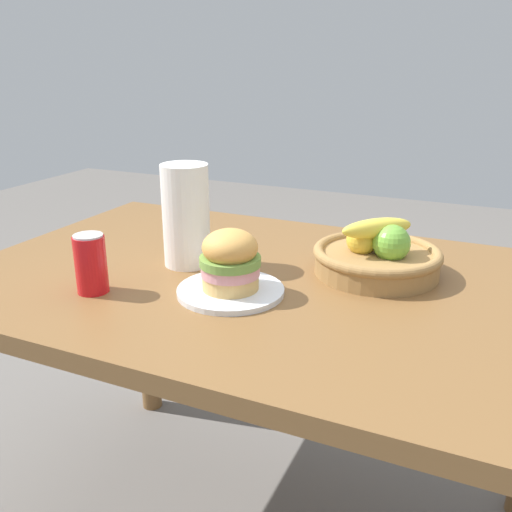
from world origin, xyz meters
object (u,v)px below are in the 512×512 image
object	(u,v)px
sandwich	(230,260)
soda_can	(91,264)
plate	(231,291)
paper_towel_roll	(186,216)
fruit_basket	(377,256)

from	to	relation	value
sandwich	soda_can	size ratio (longest dim) A/B	1.02
plate	paper_towel_roll	size ratio (longest dim) A/B	0.94
plate	paper_towel_roll	world-z (taller)	paper_towel_roll
soda_can	fruit_basket	size ratio (longest dim) A/B	0.43
plate	soda_can	world-z (taller)	soda_can
soda_can	plate	bearing A→B (deg)	22.32
fruit_basket	paper_towel_roll	bearing A→B (deg)	-163.84
soda_can	paper_towel_roll	size ratio (longest dim) A/B	0.53
fruit_basket	paper_towel_roll	xyz separation A→B (m)	(-0.43, -0.12, 0.08)
plate	soda_can	bearing A→B (deg)	-157.68
sandwich	soda_can	bearing A→B (deg)	-157.68
plate	fruit_basket	world-z (taller)	fruit_basket
sandwich	soda_can	distance (m)	0.29
soda_can	paper_towel_roll	xyz separation A→B (m)	(0.10, 0.23, 0.06)
plate	sandwich	distance (m)	0.07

